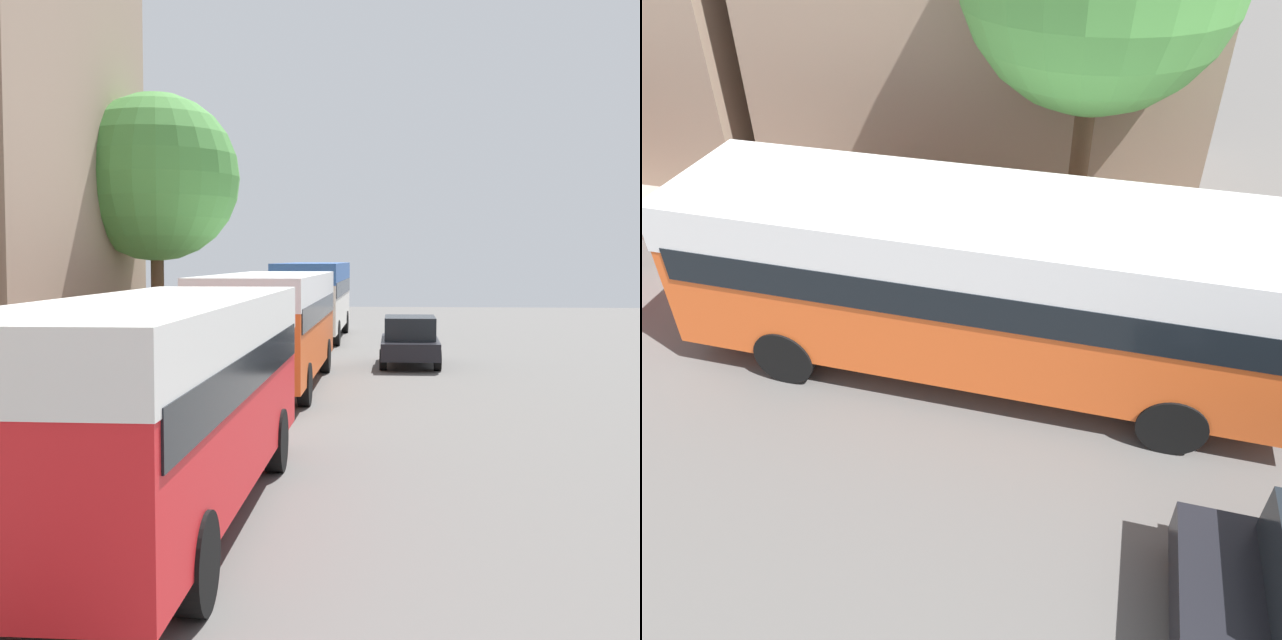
% 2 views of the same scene
% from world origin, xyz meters
% --- Properties ---
extents(bus_following, '(2.63, 9.72, 2.97)m').
position_xyz_m(bus_following, '(-1.89, 21.09, 1.93)').
color(bus_following, '#EA5B23').
rests_on(bus_following, ground_plane).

